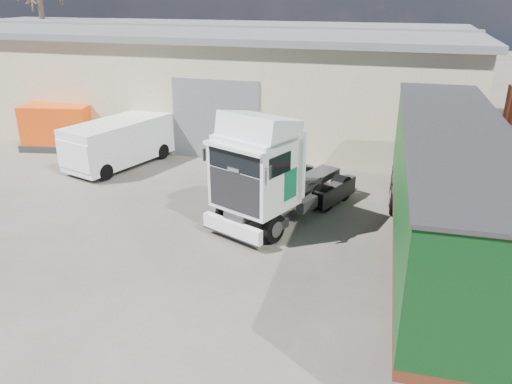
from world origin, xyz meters
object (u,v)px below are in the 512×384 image
(panel_van, at_px, (116,144))
(box_trailer, at_px, (448,184))
(orange_skip, at_px, (61,129))
(tractor_unit, at_px, (270,176))

(panel_van, bearing_deg, box_trailer, -4.07)
(box_trailer, height_order, orange_skip, box_trailer)
(box_trailer, height_order, panel_van, box_trailer)
(orange_skip, bearing_deg, tractor_unit, -35.18)
(box_trailer, bearing_deg, orange_skip, 156.44)
(box_trailer, xyz_separation_m, orange_skip, (-17.00, 6.94, -1.54))
(tractor_unit, distance_m, orange_skip, 13.05)
(tractor_unit, xyz_separation_m, box_trailer, (5.18, -1.47, 0.85))
(box_trailer, bearing_deg, tractor_unit, 162.78)
(orange_skip, bearing_deg, panel_van, -34.27)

